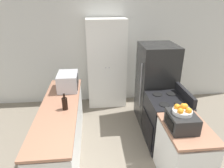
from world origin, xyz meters
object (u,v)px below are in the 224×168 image
at_px(microwave, 68,81).
at_px(toaster_oven, 182,121).
at_px(stove, 165,121).
at_px(pantry_cabinet, 107,64).
at_px(refrigerator, 155,84).
at_px(wine_bottle, 65,103).
at_px(fruit_bowl, 183,110).

xyz_separation_m(microwave, toaster_oven, (1.61, -1.39, -0.05)).
height_order(stove, microwave, microwave).
relative_size(pantry_cabinet, microwave, 4.26).
bearing_deg(refrigerator, wine_bottle, -150.89).
distance_m(pantry_cabinet, microwave, 1.29).
bearing_deg(refrigerator, fruit_bowl, -95.54).
distance_m(refrigerator, wine_bottle, 2.00).
xyz_separation_m(stove, toaster_oven, (-0.12, -0.81, 0.56)).
bearing_deg(refrigerator, microwave, -172.86).
bearing_deg(stove, pantry_cabinet, 120.24).
bearing_deg(fruit_bowl, wine_bottle, 158.49).
distance_m(pantry_cabinet, refrigerator, 1.27).
distance_m(refrigerator, fruit_bowl, 1.64).
bearing_deg(microwave, pantry_cabinet, 51.86).
bearing_deg(pantry_cabinet, refrigerator, -39.62).
relative_size(microwave, toaster_oven, 1.24).
bearing_deg(stove, wine_bottle, -174.54).
height_order(refrigerator, microwave, refrigerator).
bearing_deg(pantry_cabinet, microwave, -128.14).
distance_m(stove, microwave, 1.92).
relative_size(pantry_cabinet, toaster_oven, 5.30).
relative_size(pantry_cabinet, stove, 1.95).
distance_m(microwave, wine_bottle, 0.75).
distance_m(refrigerator, microwave, 1.79).
xyz_separation_m(stove, fruit_bowl, (-0.13, -0.79, 0.71)).
bearing_deg(pantry_cabinet, toaster_oven, -71.39).
bearing_deg(pantry_cabinet, wine_bottle, -113.75).
xyz_separation_m(microwave, fruit_bowl, (1.61, -1.37, 0.11)).
height_order(wine_bottle, fruit_bowl, fruit_bowl).
height_order(pantry_cabinet, microwave, pantry_cabinet).
distance_m(wine_bottle, toaster_oven, 1.71).
relative_size(pantry_cabinet, refrigerator, 1.25).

